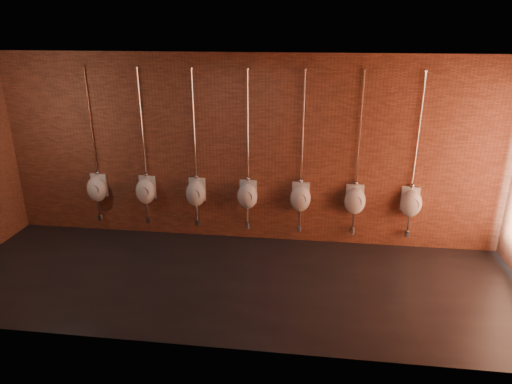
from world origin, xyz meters
TOP-DOWN VIEW (x-y plane):
  - ground at (0.00, 0.00)m, footprint 8.50×8.50m
  - room_shell at (0.00, 0.00)m, footprint 8.54×3.04m
  - urinal_0 at (-2.71, 1.38)m, footprint 0.38×0.33m
  - urinal_1 at (-1.80, 1.38)m, footprint 0.38×0.33m
  - urinal_2 at (-0.90, 1.38)m, footprint 0.38×0.33m
  - urinal_3 at (0.01, 1.38)m, footprint 0.38×0.33m
  - urinal_4 at (0.92, 1.38)m, footprint 0.38×0.33m
  - urinal_5 at (1.82, 1.38)m, footprint 0.38×0.33m
  - urinal_6 at (2.73, 1.38)m, footprint 0.38×0.33m

SIDE VIEW (x-z plane):
  - ground at x=0.00m, z-range 0.00..0.00m
  - urinal_0 at x=-2.71m, z-range -0.49..2.22m
  - urinal_1 at x=-1.80m, z-range -0.49..2.22m
  - urinal_2 at x=-0.90m, z-range -0.49..2.22m
  - urinal_3 at x=0.01m, z-range -0.49..2.22m
  - urinal_4 at x=0.92m, z-range -0.49..2.22m
  - urinal_5 at x=1.82m, z-range -0.49..2.22m
  - urinal_6 at x=2.73m, z-range -0.49..2.22m
  - room_shell at x=0.00m, z-range 0.40..3.62m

